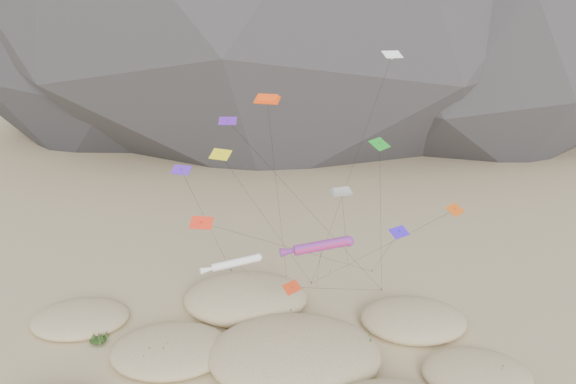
# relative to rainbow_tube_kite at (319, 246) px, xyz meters

# --- Properties ---
(dunes) EXTENTS (49.93, 39.26, 3.97)m
(dunes) POSITION_rel_rainbow_tube_kite_xyz_m (-5.19, -4.09, -10.14)
(dunes) COLOR #CCB789
(dunes) RESTS_ON ground
(dune_grass) EXTENTS (44.53, 30.35, 1.52)m
(dune_grass) POSITION_rel_rainbow_tube_kite_xyz_m (-4.61, -4.67, -10.08)
(dune_grass) COLOR black
(dune_grass) RESTS_ON ground
(kite_stakes) EXTENTS (22.05, 6.41, 0.30)m
(kite_stakes) POSITION_rel_rainbow_tube_kite_xyz_m (-1.37, 14.84, -10.76)
(kite_stakes) COLOR #3F2D1E
(kite_stakes) RESTS_ON ground
(rainbow_tube_kite) EXTENTS (7.34, 14.47, 11.74)m
(rainbow_tube_kite) POSITION_rel_rainbow_tube_kite_xyz_m (0.00, 0.00, 0.00)
(rainbow_tube_kite) COLOR #F2193D
(rainbow_tube_kite) RESTS_ON ground
(white_tube_kite) EXTENTS (6.17, 15.61, 9.16)m
(white_tube_kite) POSITION_rel_rainbow_tube_kite_xyz_m (-8.40, 1.68, -2.40)
(white_tube_kite) COLOR white
(white_tube_kite) RESTS_ON ground
(orange_parafoil) EXTENTS (3.70, 9.70, 24.64)m
(orange_parafoil) POSITION_rel_rainbow_tube_kite_xyz_m (-4.78, 6.41, 12.96)
(orange_parafoil) COLOR #F8430D
(orange_parafoil) RESTS_ON ground
(multi_parafoil) EXTENTS (4.68, 17.42, 16.33)m
(multi_parafoil) POSITION_rel_rainbow_tube_kite_xyz_m (2.28, 1.73, 4.76)
(multi_parafoil) COLOR #FF3A1A
(multi_parafoil) RESTS_ON ground
(delta_kites) EXTENTS (27.57, 21.44, 28.64)m
(delta_kites) POSITION_rel_rainbow_tube_kite_xyz_m (-0.35, 2.98, 5.69)
(delta_kites) COLOR red
(delta_kites) RESTS_ON ground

